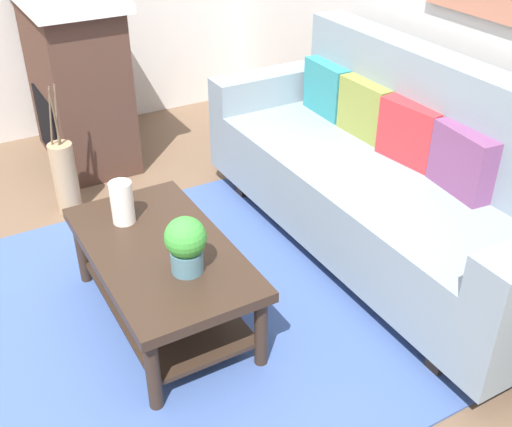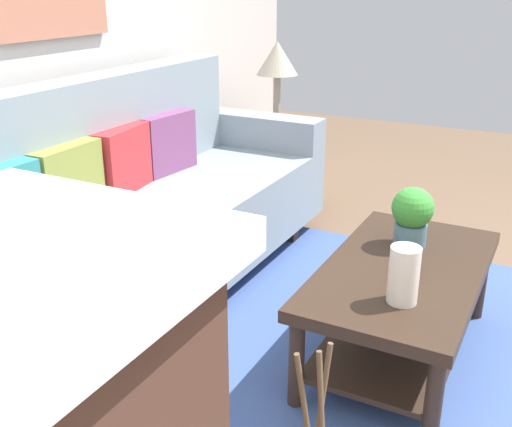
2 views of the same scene
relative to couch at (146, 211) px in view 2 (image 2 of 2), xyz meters
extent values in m
plane|color=brown|center=(-0.01, -1.71, -0.43)|extent=(8.98, 8.98, 0.00)
cube|color=silver|center=(-0.01, 0.54, 0.92)|extent=(4.98, 0.10, 2.70)
cube|color=#3D5693|center=(-0.01, -1.21, -0.43)|extent=(2.25, 2.19, 0.01)
cube|color=gray|center=(0.00, -0.06, -0.11)|extent=(1.98, 0.84, 0.40)
cube|color=gray|center=(0.00, 0.26, 0.37)|extent=(1.98, 0.20, 0.56)
cube|color=gray|center=(1.09, -0.06, -0.01)|extent=(0.20, 0.84, 0.60)
cube|color=#332319|center=(-0.89, -0.06, -0.37)|extent=(0.08, 0.74, 0.12)
cube|color=#332319|center=(0.89, -0.06, -0.37)|extent=(0.08, 0.74, 0.12)
cube|color=olive|center=(-0.38, 0.12, 0.25)|extent=(0.36, 0.13, 0.32)
cube|color=red|center=(0.00, 0.12, 0.25)|extent=(0.37, 0.16, 0.32)
cube|color=#7A4270|center=(0.38, 0.12, 0.25)|extent=(0.37, 0.16, 0.32)
cube|color=#332319|center=(-0.02, -1.31, -0.03)|extent=(1.10, 0.60, 0.05)
cube|color=#332319|center=(-0.02, -1.31, -0.31)|extent=(0.98, 0.50, 0.02)
cylinder|color=#332319|center=(-0.51, -1.56, -0.24)|extent=(0.06, 0.06, 0.38)
cylinder|color=#332319|center=(0.47, -1.56, -0.24)|extent=(0.06, 0.06, 0.38)
cylinder|color=#332319|center=(-0.51, -1.06, -0.24)|extent=(0.06, 0.06, 0.38)
cylinder|color=#332319|center=(0.47, -1.06, -0.24)|extent=(0.06, 0.06, 0.38)
cylinder|color=white|center=(-0.30, -1.37, 0.11)|extent=(0.11, 0.11, 0.21)
cylinder|color=slate|center=(0.21, -1.27, 0.05)|extent=(0.14, 0.14, 0.10)
sphere|color=green|center=(0.21, -1.27, 0.17)|extent=(0.18, 0.18, 0.18)
cube|color=#332319|center=(1.49, 0.00, -0.15)|extent=(0.44, 0.44, 0.56)
cylinder|color=gray|center=(1.49, 0.00, 0.14)|extent=(0.16, 0.16, 0.02)
cylinder|color=gray|center=(1.49, 0.00, 0.30)|extent=(0.05, 0.05, 0.35)
cone|color=#B2A893|center=(1.49, 0.00, 0.59)|extent=(0.28, 0.28, 0.22)
cylinder|color=brown|center=(-1.25, -1.43, 0.20)|extent=(0.05, 0.03, 0.36)
cylinder|color=brown|center=(-1.28, -1.42, 0.20)|extent=(0.05, 0.05, 0.36)
camera|label=1|loc=(2.23, -2.09, 1.63)|focal=43.95mm
camera|label=2|loc=(-2.25, -1.80, 1.09)|focal=42.63mm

